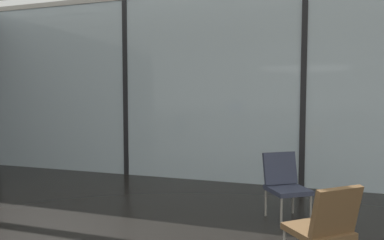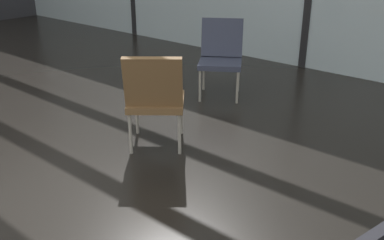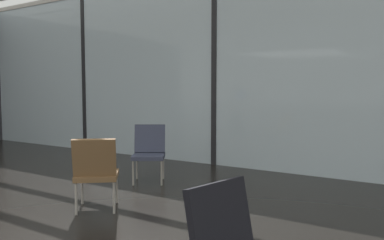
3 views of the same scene
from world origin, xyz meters
TOP-DOWN VIEW (x-y plane):
  - glass_curtain_wall at (0.00, 5.20)m, footprint 14.00×0.08m
  - window_mullion_0 at (-3.50, 5.20)m, footprint 0.10×0.12m
  - window_mullion_1 at (0.00, 5.20)m, footprint 0.10×0.12m
  - parked_airplane at (-0.51, 11.18)m, footprint 10.79×3.63m
  - lounge_chair_2 at (0.21, 1.96)m, footprint 0.70×0.71m
  - lounge_chair_4 at (-0.22, 3.48)m, footprint 0.69×0.70m

SIDE VIEW (x-z plane):
  - lounge_chair_2 at x=0.21m, z-range 0.06..0.93m
  - lounge_chair_4 at x=-0.22m, z-range 0.06..0.93m
  - glass_curtain_wall at x=0.00m, z-range 0.00..3.59m
  - window_mullion_0 at x=-3.50m, z-range 0.00..3.59m
  - window_mullion_1 at x=0.00m, z-range 0.00..3.59m
  - parked_airplane at x=-0.51m, z-range 0.00..3.63m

